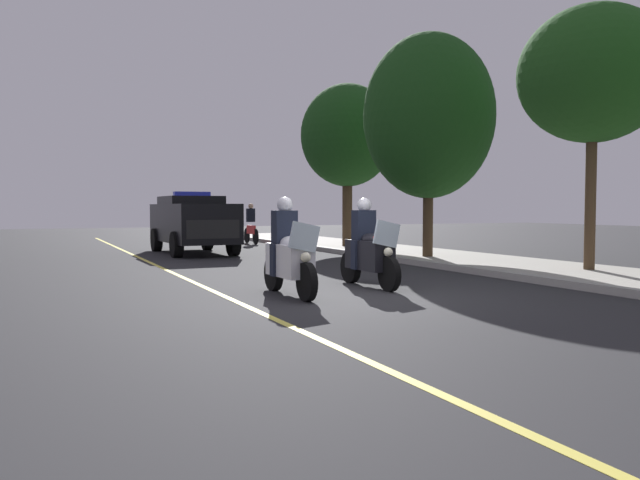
# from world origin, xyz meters

# --- Properties ---
(ground_plane) EXTENTS (80.00, 80.00, 0.00)m
(ground_plane) POSITION_xyz_m (0.00, 0.00, 0.00)
(ground_plane) COLOR #28282B
(curb_strip) EXTENTS (48.00, 0.24, 0.15)m
(curb_strip) POSITION_xyz_m (0.00, 4.20, 0.07)
(curb_strip) COLOR #9E9B93
(curb_strip) RESTS_ON ground
(sidewalk_strip) EXTENTS (48.00, 3.60, 0.10)m
(sidewalk_strip) POSITION_xyz_m (0.00, 6.10, 0.05)
(sidewalk_strip) COLOR #A8A399
(sidewalk_strip) RESTS_ON ground
(lane_stripe_center) EXTENTS (48.00, 0.12, 0.01)m
(lane_stripe_center) POSITION_xyz_m (0.00, -2.10, 0.00)
(lane_stripe_center) COLOR #E0D14C
(lane_stripe_center) RESTS_ON ground
(police_motorcycle_lead_left) EXTENTS (2.14, 0.56, 1.72)m
(police_motorcycle_lead_left) POSITION_xyz_m (-0.67, -1.06, 0.70)
(police_motorcycle_lead_left) COLOR black
(police_motorcycle_lead_left) RESTS_ON ground
(police_motorcycle_lead_right) EXTENTS (2.14, 0.56, 1.72)m
(police_motorcycle_lead_right) POSITION_xyz_m (-1.17, 0.79, 0.70)
(police_motorcycle_lead_right) COLOR black
(police_motorcycle_lead_right) RESTS_ON ground
(police_suv) EXTENTS (4.93, 2.13, 2.05)m
(police_suv) POSITION_xyz_m (-11.48, -0.19, 1.07)
(police_suv) COLOR black
(police_suv) RESTS_ON ground
(cyclist_background) EXTENTS (1.76, 0.32, 1.69)m
(cyclist_background) POSITION_xyz_m (-15.95, 3.31, 0.84)
(cyclist_background) COLOR black
(cyclist_background) RESTS_ON ground
(tree_mid_block) EXTENTS (3.38, 3.38, 6.02)m
(tree_mid_block) POSITION_xyz_m (-1.23, 6.62, 4.55)
(tree_mid_block) COLOR #4C3823
(tree_mid_block) RESTS_ON sidewalk_strip
(tree_far_back) EXTENTS (3.79, 3.79, 6.45)m
(tree_far_back) POSITION_xyz_m (-6.10, 5.46, 4.16)
(tree_far_back) COLOR #42301E
(tree_far_back) RESTS_ON sidewalk_strip
(tree_behind_suv) EXTENTS (3.44, 3.44, 5.96)m
(tree_behind_suv) POSITION_xyz_m (-11.59, 5.61, 4.16)
(tree_behind_suv) COLOR #42301E
(tree_behind_suv) RESTS_ON sidewalk_strip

